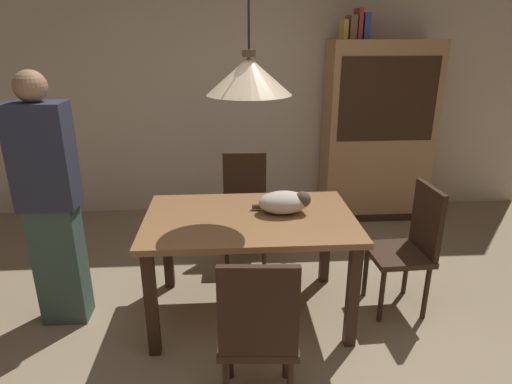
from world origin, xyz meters
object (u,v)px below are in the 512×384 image
person_standing (51,204)px  chair_far_back (245,202)px  chair_near_front (258,330)px  chair_right_side (410,243)px  book_red_tall (358,24)px  pendant_lamp (249,76)px  cat_sleeping (285,202)px  book_blue_wide (364,26)px  hutch_bookcase (377,136)px  book_brown_thick (351,27)px  book_yellow_short (344,29)px  dining_table (250,230)px

person_standing → chair_far_back: bearing=33.4°
chair_near_front → chair_far_back: same height
chair_right_side → book_red_tall: size_ratio=3.32×
chair_right_side → pendant_lamp: 1.61m
chair_far_back → cat_sleeping: chair_far_back is taller
cat_sleeping → pendant_lamp: size_ratio=0.30×
chair_far_back → book_red_tall: size_ratio=3.32×
book_red_tall → person_standing: 3.19m
book_blue_wide → pendant_lamp: bearing=-124.6°
book_red_tall → person_standing: (-2.43, -1.72, -1.13)m
hutch_bookcase → book_red_tall: bearing=179.7°
person_standing → hutch_bookcase: bearing=32.3°
cat_sleeping → hutch_bookcase: size_ratio=0.21×
book_brown_thick → book_red_tall: bearing=0.0°
book_yellow_short → book_blue_wide: size_ratio=0.83×
cat_sleeping → person_standing: bearing=-179.1°
book_red_tall → person_standing: book_red_tall is taller
book_red_tall → hutch_bookcase: bearing=-0.3°
dining_table → chair_far_back: bearing=89.8°
chair_right_side → chair_far_back: same height
book_brown_thick → book_red_tall: 0.07m
chair_near_front → book_red_tall: size_ratio=3.32×
cat_sleeping → pendant_lamp: (-0.24, -0.05, 0.84)m
chair_near_front → person_standing: (-1.28, 0.91, 0.35)m
pendant_lamp → book_brown_thick: pendant_lamp is taller
dining_table → pendant_lamp: 1.01m
dining_table → chair_far_back: size_ratio=1.51×
dining_table → book_yellow_short: 2.40m
pendant_lamp → book_blue_wide: 2.15m
chair_right_side → chair_far_back: bearing=142.1°
chair_near_front → book_yellow_short: (1.01, 2.63, 1.43)m
chair_right_side → book_blue_wide: 2.28m
pendant_lamp → person_standing: pendant_lamp is taller
dining_table → chair_far_back: chair_far_back is taller
dining_table → book_red_tall: bearing=56.8°
dining_table → book_brown_thick: book_brown_thick is taller
chair_right_side → pendant_lamp: bearing=-179.8°
pendant_lamp → book_brown_thick: (1.08, 1.75, 0.30)m
book_brown_thick → dining_table: bearing=-121.6°
dining_table → book_blue_wide: bearing=55.4°
book_red_tall → book_blue_wide: 0.07m
book_red_tall → cat_sleeping: bearing=-118.0°
chair_right_side → chair_near_front: bearing=-142.1°
dining_table → chair_far_back: 0.89m
hutch_bookcase → book_yellow_short: size_ratio=9.25×
chair_far_back → book_blue_wide: bearing=35.8°
chair_far_back → book_brown_thick: (1.07, 0.87, 1.45)m
chair_near_front → person_standing: bearing=144.8°
chair_far_back → hutch_bookcase: hutch_bookcase is taller
pendant_lamp → book_yellow_short: (1.01, 1.75, 0.28)m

